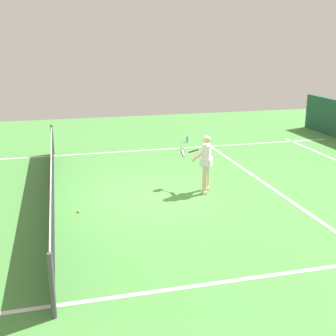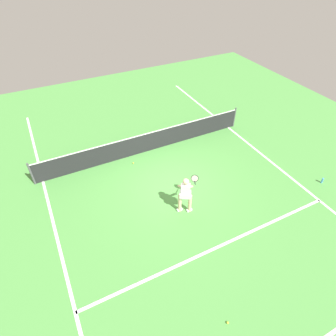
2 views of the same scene
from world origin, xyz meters
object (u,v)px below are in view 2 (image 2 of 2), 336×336
(water_bottle, at_px, (322,180))
(tennis_player, at_px, (185,194))
(tennis_ball_near, at_px, (228,323))
(tennis_ball_far, at_px, (133,163))

(water_bottle, bearing_deg, tennis_player, 167.91)
(tennis_player, relative_size, water_bottle, 6.46)
(water_bottle, bearing_deg, tennis_ball_near, -157.63)
(tennis_player, relative_size, tennis_ball_near, 23.48)
(tennis_ball_far, relative_size, water_bottle, 0.28)
(tennis_player, height_order, tennis_ball_far, tennis_player)
(tennis_player, xyz_separation_m, water_bottle, (5.72, -1.23, -0.73))
(tennis_ball_far, bearing_deg, tennis_player, -78.42)
(tennis_player, xyz_separation_m, tennis_ball_far, (-0.70, 3.39, -0.81))
(tennis_ball_far, height_order, water_bottle, water_bottle)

